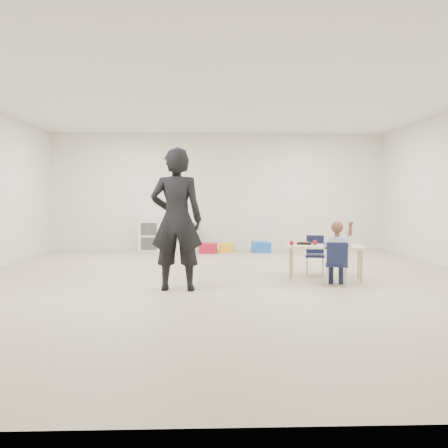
{
  "coord_description": "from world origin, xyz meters",
  "views": [
    {
      "loc": [
        -0.27,
        -6.96,
        1.22
      ],
      "look_at": [
        -0.03,
        0.06,
        0.85
      ],
      "focal_mm": 38.0,
      "sensor_mm": 36.0,
      "label": 1
    }
  ],
  "objects_px": {
    "child": "(337,251)",
    "cubby_shelf": "(169,236)",
    "chair_near": "(337,264)",
    "table": "(325,262)",
    "adult": "(176,220)"
  },
  "relations": [
    {
      "from": "chair_near",
      "to": "child",
      "type": "height_order",
      "value": "child"
    },
    {
      "from": "table",
      "to": "cubby_shelf",
      "type": "bearing_deg",
      "value": 135.61
    },
    {
      "from": "table",
      "to": "child",
      "type": "xyz_separation_m",
      "value": [
        0.03,
        -0.53,
        0.23
      ]
    },
    {
      "from": "chair_near",
      "to": "table",
      "type": "bearing_deg",
      "value": 106.54
    },
    {
      "from": "chair_near",
      "to": "child",
      "type": "xyz_separation_m",
      "value": [
        0.0,
        0.0,
        0.18
      ]
    },
    {
      "from": "chair_near",
      "to": "child",
      "type": "relative_size",
      "value": 0.63
    },
    {
      "from": "table",
      "to": "adult",
      "type": "height_order",
      "value": "adult"
    },
    {
      "from": "cubby_shelf",
      "to": "adult",
      "type": "relative_size",
      "value": 0.74
    },
    {
      "from": "adult",
      "to": "chair_near",
      "type": "bearing_deg",
      "value": -171.25
    },
    {
      "from": "child",
      "to": "cubby_shelf",
      "type": "height_order",
      "value": "child"
    },
    {
      "from": "child",
      "to": "cubby_shelf",
      "type": "relative_size",
      "value": 0.71
    },
    {
      "from": "table",
      "to": "chair_near",
      "type": "relative_size",
      "value": 1.98
    },
    {
      "from": "table",
      "to": "chair_near",
      "type": "distance_m",
      "value": 0.53
    },
    {
      "from": "chair_near",
      "to": "cubby_shelf",
      "type": "distance_m",
      "value": 5.45
    },
    {
      "from": "chair_near",
      "to": "adult",
      "type": "height_order",
      "value": "adult"
    }
  ]
}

